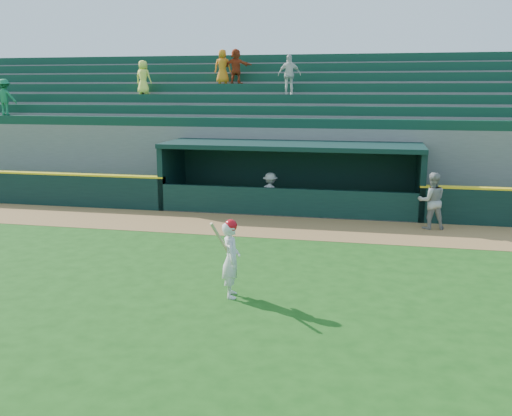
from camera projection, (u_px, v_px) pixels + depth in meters
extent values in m
plane|color=#194A12|center=(242.00, 274.00, 13.83)|extent=(120.00, 120.00, 0.00)
cube|color=olive|center=(277.00, 227.00, 18.52)|extent=(40.00, 3.00, 0.01)
imported|color=#979792|center=(432.00, 201.00, 18.08)|extent=(1.00, 0.84, 1.82)
imported|color=#AAA9A4|center=(270.00, 193.00, 20.46)|extent=(1.06, 0.79, 1.46)
cube|color=slate|center=(290.00, 209.00, 21.19)|extent=(9.00, 2.60, 0.04)
cube|color=black|center=(173.00, 175.00, 21.91)|extent=(0.20, 2.60, 2.30)
cube|color=black|center=(420.00, 183.00, 20.01)|extent=(0.20, 2.60, 2.30)
cube|color=black|center=(296.00, 174.00, 22.21)|extent=(9.40, 0.20, 2.30)
cube|color=black|center=(291.00, 145.00, 20.71)|extent=(9.40, 2.80, 0.16)
cube|color=black|center=(285.00, 202.00, 19.93)|extent=(9.00, 0.16, 1.00)
cube|color=brown|center=(294.00, 199.00, 21.91)|extent=(8.40, 0.45, 0.10)
cube|color=slate|center=(298.00, 164.00, 22.65)|extent=(34.00, 0.85, 2.91)
cube|color=#0F3828|center=(298.00, 123.00, 22.20)|extent=(34.00, 0.60, 0.36)
cube|color=slate|center=(301.00, 156.00, 23.41)|extent=(34.00, 0.85, 3.36)
cube|color=#0F3828|center=(301.00, 111.00, 22.92)|extent=(34.00, 0.60, 0.36)
cube|color=slate|center=(304.00, 149.00, 24.18)|extent=(34.00, 0.85, 3.81)
cube|color=#0F3828|center=(304.00, 99.00, 23.64)|extent=(34.00, 0.60, 0.36)
cube|color=slate|center=(306.00, 142.00, 24.95)|extent=(34.00, 0.85, 4.26)
cube|color=#0F3828|center=(307.00, 88.00, 24.36)|extent=(34.00, 0.60, 0.36)
cube|color=slate|center=(309.00, 135.00, 25.71)|extent=(34.00, 0.85, 4.71)
cube|color=#0F3828|center=(309.00, 77.00, 25.08)|extent=(34.00, 0.60, 0.36)
cube|color=slate|center=(311.00, 129.00, 26.48)|extent=(34.00, 0.85, 5.16)
cube|color=#0F3828|center=(312.00, 68.00, 25.80)|extent=(34.00, 0.60, 0.36)
cube|color=slate|center=(313.00, 123.00, 27.25)|extent=(34.00, 0.85, 5.61)
cube|color=#0F3828|center=(314.00, 58.00, 26.52)|extent=(34.00, 0.60, 0.36)
cube|color=slate|center=(315.00, 122.00, 27.80)|extent=(34.50, 0.30, 5.61)
imported|color=orange|center=(223.00, 67.00, 24.96)|extent=(0.80, 0.60, 1.47)
imported|color=silver|center=(289.00, 75.00, 23.59)|extent=(1.00, 0.53, 1.62)
imported|color=#AE3B1A|center=(236.00, 66.00, 24.83)|extent=(1.44, 0.67, 1.49)
imported|color=#197144|center=(5.00, 97.00, 24.66)|extent=(1.06, 0.70, 1.55)
imported|color=#EAF054|center=(143.00, 77.00, 24.93)|extent=(0.76, 0.55, 1.45)
imported|color=silver|center=(231.00, 260.00, 12.15)|extent=(0.53, 0.68, 1.64)
sphere|color=red|center=(231.00, 226.00, 12.00)|extent=(0.27, 0.27, 0.27)
cylinder|color=#CCBA83|center=(220.00, 238.00, 11.87)|extent=(0.32, 0.44, 0.76)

